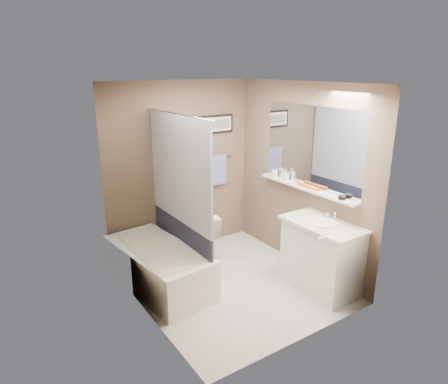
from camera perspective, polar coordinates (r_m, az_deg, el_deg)
ground at (r=5.06m, az=0.96°, el=-12.97°), size 2.50×2.50×0.00m
ceiling at (r=4.37m, az=1.13°, el=15.08°), size 2.20×2.50×0.04m
wall_back at (r=5.59m, az=-6.14°, el=3.26°), size 2.20×0.04×2.40m
wall_front at (r=3.68m, az=11.99°, el=-4.63°), size 2.20×0.04×2.40m
wall_left at (r=4.08m, az=-11.55°, el=-2.37°), size 0.04×2.50×2.40m
wall_right at (r=5.23m, az=10.83°, el=2.07°), size 0.04×2.50×2.40m
tile_surround at (r=4.59m, az=-13.93°, el=-2.95°), size 0.02×1.55×2.00m
curtain_rod at (r=4.62m, az=-6.68°, el=10.99°), size 0.02×1.55×0.02m
curtain_upper at (r=4.73m, az=-6.40°, el=3.15°), size 0.03×1.45×1.28m
curtain_lower at (r=5.00m, az=-6.09°, el=-6.01°), size 0.03×1.45×0.36m
mirror at (r=5.04m, az=12.37°, el=6.30°), size 0.02×1.60×1.00m
shelf at (r=5.13m, az=11.57°, el=0.54°), size 0.12×1.60×0.03m
towel_bar at (r=5.82m, az=-1.29°, el=4.93°), size 0.60×0.02×0.02m
towel at (r=5.84m, az=-1.17°, el=3.17°), size 0.34×0.05×0.44m
art_frame at (r=5.75m, az=-1.41°, el=9.64°), size 0.62×0.02×0.26m
art_mat at (r=5.73m, az=-1.34°, el=9.62°), size 0.56×0.00×0.20m
art_image at (r=5.73m, az=-1.32°, el=9.62°), size 0.50×0.00×0.13m
door at (r=4.14m, az=17.35°, el=-5.54°), size 0.80×0.02×2.00m
door_handle at (r=3.93m, az=13.67°, el=-6.44°), size 0.10×0.02×0.02m
bathtub at (r=4.96m, az=-9.31°, el=-10.56°), size 0.87×1.57×0.50m
tub_rim at (r=4.85m, az=-9.45°, el=-7.95°), size 0.56×1.36×0.02m
toilet at (r=5.58m, az=-3.48°, el=-6.06°), size 0.47×0.71×0.68m
vanity at (r=4.93m, az=13.69°, el=-9.05°), size 0.52×0.91×0.80m
countertop at (r=4.76m, az=13.97°, el=-4.54°), size 0.54×0.96×0.04m
sink_basin at (r=4.74m, az=13.91°, el=-4.25°), size 0.34×0.34×0.01m
faucet_spout at (r=4.87m, az=15.55°, el=-3.28°), size 0.02×0.02×0.10m
faucet_knob at (r=4.94m, az=14.67°, el=-3.17°), size 0.05×0.05×0.05m
candle_bowl_near at (r=4.75m, az=16.51°, el=-0.76°), size 0.09×0.09×0.04m
hair_brush_front at (r=5.03m, az=12.64°, el=0.59°), size 0.06×0.22×0.04m
hair_brush_back at (r=5.13m, az=11.40°, el=1.01°), size 0.05×0.22×0.04m
pink_comb at (r=5.27m, az=9.92°, el=1.32°), size 0.05×0.16×0.01m
glass_jar at (r=5.53m, az=7.26°, el=2.70°), size 0.08×0.08×0.10m
soap_bottle at (r=5.37m, az=8.77°, el=2.45°), size 0.07×0.07×0.15m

